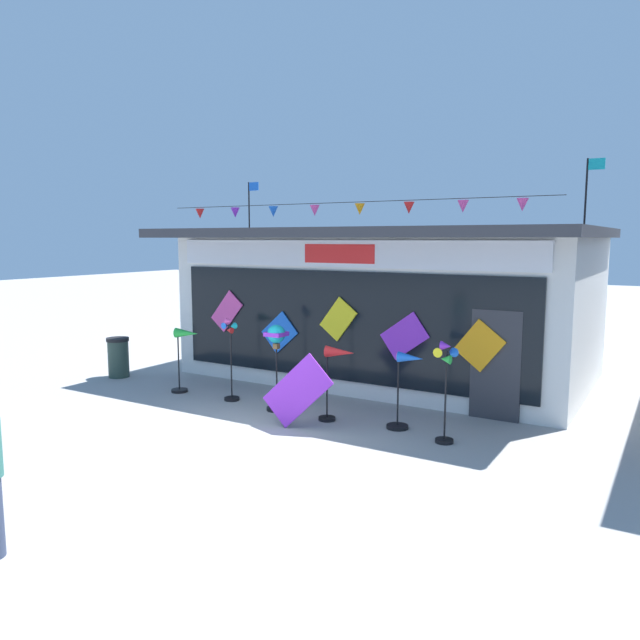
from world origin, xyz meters
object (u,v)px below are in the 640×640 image
Objects in this scene: wind_spinner_far_left at (185,348)px; wind_spinner_left at (230,355)px; trash_bin at (118,357)px; wind_spinner_center_right at (337,366)px; display_kite_on_ground at (297,391)px; kite_shop_building at (390,302)px; wind_spinner_center_left at (276,346)px; wind_spinner_right at (405,383)px; wind_spinner_far_right at (445,377)px.

wind_spinner_left is at bearing 1.15° from wind_spinner_far_left.
wind_spinner_left is 1.79× the size of trash_bin.
wind_spinner_center_right is 1.13× the size of display_kite_on_ground.
wind_spinner_center_right is (0.84, -4.06, -0.74)m from kite_shop_building.
wind_spinner_center_left reaches higher than display_kite_on_ground.
trash_bin is 5.92m from display_kite_on_ground.
wind_spinner_left is 2.56m from wind_spinner_center_right.
trash_bin is at bearing 172.54° from wind_spinner_far_left.
display_kite_on_ground is (3.38, -0.82, -0.31)m from wind_spinner_far_left.
wind_spinner_center_left reaches higher than wind_spinner_right.
wind_spinner_far_left is 5.82m from wind_spinner_far_right.
wind_spinner_right is (1.22, 0.22, -0.21)m from wind_spinner_center_right.
wind_spinner_center_right is at bearing -4.28° from trash_bin.
wind_spinner_far_left is 0.84× the size of wind_spinner_far_right.
wind_spinner_center_left is 1.34m from display_kite_on_ground.
wind_spinner_center_right is at bearing 60.04° from display_kite_on_ground.
wind_spinner_far_left reaches higher than wind_spinner_center_right.
display_kite_on_ground is at bearing -150.94° from wind_spinner_right.
wind_spinner_right is 7.43m from trash_bin.
trash_bin is at bearing 175.72° from wind_spinner_center_right.
kite_shop_building is 6.58m from trash_bin.
display_kite_on_ground is (-2.43, -0.57, -0.43)m from wind_spinner_far_right.
wind_spinner_center_left is 1.76× the size of trash_bin.
wind_spinner_far_right is at bearing -2.50° from wind_spinner_far_left.
wind_spinner_right is (2.06, -3.84, -0.95)m from kite_shop_building.
wind_spinner_left is at bearing 176.19° from wind_spinner_center_right.
wind_spinner_far_left is at bearing 178.11° from wind_spinner_center_left.
wind_spinner_center_right is at bearing -3.81° from wind_spinner_left.
wind_spinner_center_left is (-0.51, -3.99, -0.53)m from kite_shop_building.
wind_spinner_center_right is at bearing -2.21° from wind_spinner_far_left.
kite_shop_building is at bearing 124.67° from wind_spinner_far_right.
wind_spinner_left reaches higher than wind_spinner_center_left.
wind_spinner_center_right is 1.47× the size of trash_bin.
kite_shop_building is at bearing 66.19° from wind_spinner_left.
wind_spinner_center_left reaches higher than wind_spinner_center_right.
wind_spinner_far_left is at bearing -179.20° from wind_spinner_right.
wind_spinner_far_right is at bearing -3.97° from trash_bin.
display_kite_on_ground is at bearing -13.70° from wind_spinner_far_left.
display_kite_on_ground is (0.45, -4.73, -1.10)m from kite_shop_building.
wind_spinner_far_right is (5.81, -0.25, 0.11)m from wind_spinner_far_left.
wind_spinner_right is 0.82× the size of wind_spinner_far_right.
wind_spinner_far_right is 1.77× the size of trash_bin.
wind_spinner_far_right is at bearing -55.33° from kite_shop_building.
wind_spinner_center_right is at bearing -2.80° from wind_spinner_center_left.
wind_spinner_center_left is 1.35× the size of display_kite_on_ground.
kite_shop_building is 4.88m from display_kite_on_ground.
wind_spinner_center_left is (1.21, -0.10, 0.30)m from wind_spinner_left.
display_kite_on_ground is at bearing -84.57° from kite_shop_building.
wind_spinner_right is 1.85m from display_kite_on_ground.
wind_spinner_center_right is at bearing -78.29° from kite_shop_building.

